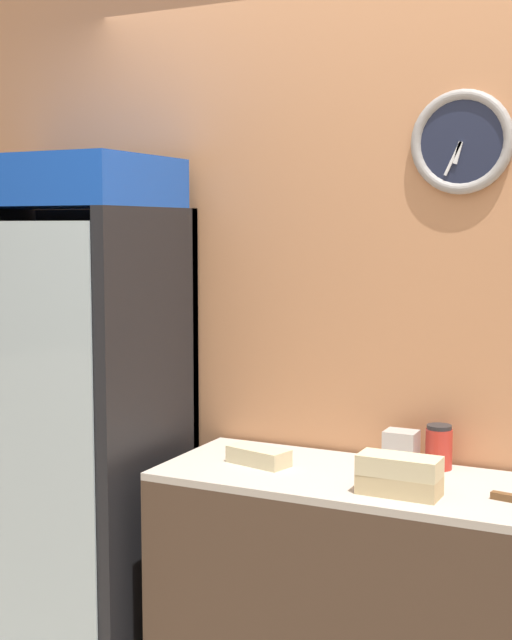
# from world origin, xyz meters

# --- Properties ---
(wall_back) EXTENTS (5.20, 0.09, 2.70)m
(wall_back) POSITION_xyz_m (0.00, 1.16, 1.35)
(wall_back) COLOR tan
(wall_back) RESTS_ON ground_plane
(prep_counter) EXTENTS (1.46, 0.56, 0.86)m
(prep_counter) POSITION_xyz_m (0.00, 0.83, 0.43)
(prep_counter) COLOR #4C3828
(prep_counter) RESTS_ON ground_plane
(beverage_cooler) EXTENTS (0.80, 0.62, 1.93)m
(beverage_cooler) POSITION_xyz_m (-1.22, 0.85, 1.05)
(beverage_cooler) COLOR black
(beverage_cooler) RESTS_ON ground_plane
(sandwich_stack_bottom) EXTENTS (0.25, 0.11, 0.06)m
(sandwich_stack_bottom) POSITION_xyz_m (0.11, 0.69, 0.89)
(sandwich_stack_bottom) COLOR tan
(sandwich_stack_bottom) RESTS_ON prep_counter
(sandwich_stack_middle) EXTENTS (0.25, 0.11, 0.06)m
(sandwich_stack_middle) POSITION_xyz_m (0.11, 0.69, 0.96)
(sandwich_stack_middle) COLOR beige
(sandwich_stack_middle) RESTS_ON sandwich_stack_bottom
(sandwich_flat_left) EXTENTS (0.23, 0.15, 0.06)m
(sandwich_flat_left) POSITION_xyz_m (-0.42, 0.82, 0.89)
(sandwich_flat_left) COLOR beige
(sandwich_flat_left) RESTS_ON prep_counter
(condiment_jar) EXTENTS (0.09, 0.09, 0.15)m
(condiment_jar) POSITION_xyz_m (0.15, 1.04, 0.94)
(condiment_jar) COLOR #B72D23
(condiment_jar) RESTS_ON prep_counter
(napkin_dispenser) EXTENTS (0.11, 0.09, 0.12)m
(napkin_dispenser) POSITION_xyz_m (0.02, 1.02, 0.92)
(napkin_dispenser) COLOR #B7B2AD
(napkin_dispenser) RESTS_ON prep_counter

